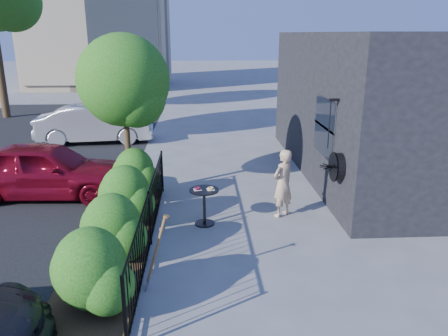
{
  "coord_description": "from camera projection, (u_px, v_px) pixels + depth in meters",
  "views": [
    {
      "loc": [
        -0.5,
        -7.83,
        3.97
      ],
      "look_at": [
        -0.0,
        1.11,
        1.2
      ],
      "focal_mm": 35.0,
      "sensor_mm": 36.0,
      "label": 1
    }
  ],
  "objects": [
    {
      "name": "ground",
      "position": [
        227.0,
        242.0,
        8.67
      ],
      "size": [
        120.0,
        120.0,
        0.0
      ],
      "primitive_type": "plane",
      "color": "gray",
      "rests_on": "ground"
    },
    {
      "name": "shop_building",
      "position": [
        406.0,
        104.0,
        12.65
      ],
      "size": [
        6.22,
        9.0,
        4.0
      ],
      "color": "black",
      "rests_on": "ground"
    },
    {
      "name": "fence",
      "position": [
        150.0,
        218.0,
        8.42
      ],
      "size": [
        0.05,
        6.05,
        1.1
      ],
      "color": "black",
      "rests_on": "ground"
    },
    {
      "name": "planting_bed",
      "position": [
        115.0,
        243.0,
        8.54
      ],
      "size": [
        1.3,
        6.0,
        0.08
      ],
      "primitive_type": "cube",
      "color": "#382616",
      "rests_on": "ground"
    },
    {
      "name": "shrubs",
      "position": [
        119.0,
        210.0,
        8.44
      ],
      "size": [
        1.1,
        5.6,
        1.24
      ],
      "color": "#175313",
      "rests_on": "ground"
    },
    {
      "name": "patio_tree",
      "position": [
        126.0,
        86.0,
        10.36
      ],
      "size": [
        2.2,
        2.2,
        3.94
      ],
      "color": "#3F2B19",
      "rests_on": "ground"
    },
    {
      "name": "cafe_table",
      "position": [
        204.0,
        200.0,
        9.32
      ],
      "size": [
        0.63,
        0.63,
        0.85
      ],
      "rotation": [
        0.0,
        0.0,
        0.17
      ],
      "color": "black",
      "rests_on": "ground"
    },
    {
      "name": "woman",
      "position": [
        283.0,
        183.0,
        9.71
      ],
      "size": [
        0.67,
        0.64,
        1.55
      ],
      "primitive_type": "imported",
      "rotation": [
        0.0,
        0.0,
        3.81
      ],
      "color": "tan",
      "rests_on": "ground"
    },
    {
      "name": "shovel",
      "position": [
        155.0,
        257.0,
        6.92
      ],
      "size": [
        0.45,
        0.17,
        1.32
      ],
      "color": "brown",
      "rests_on": "ground"
    },
    {
      "name": "car_red",
      "position": [
        46.0,
        170.0,
        10.92
      ],
      "size": [
        4.19,
        1.85,
        1.4
      ],
      "primitive_type": "imported",
      "rotation": [
        0.0,
        0.0,
        1.52
      ],
      "color": "maroon",
      "rests_on": "ground"
    },
    {
      "name": "car_silver",
      "position": [
        95.0,
        124.0,
        16.41
      ],
      "size": [
        4.38,
        1.87,
        1.4
      ],
      "primitive_type": "imported",
      "rotation": [
        0.0,
        0.0,
        1.66
      ],
      "color": "#B4B4B9",
      "rests_on": "ground"
    }
  ]
}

